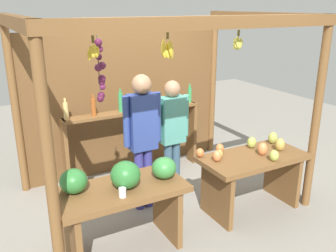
# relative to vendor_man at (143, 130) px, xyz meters

# --- Properties ---
(ground_plane) EXTENTS (12.00, 12.00, 0.00)m
(ground_plane) POSITION_rel_vendor_man_xyz_m (0.30, 0.13, -1.02)
(ground_plane) COLOR gray
(ground_plane) RESTS_ON ground
(market_stall) EXTENTS (3.20, 2.23, 2.34)m
(market_stall) POSITION_rel_vendor_man_xyz_m (0.29, 0.61, 0.35)
(market_stall) COLOR brown
(market_stall) RESTS_ON ground
(fruit_counter_left) EXTENTS (1.30, 0.64, 0.99)m
(fruit_counter_left) POSITION_rel_vendor_man_xyz_m (-0.54, -0.66, -0.38)
(fruit_counter_left) COLOR brown
(fruit_counter_left) RESTS_ON ground
(fruit_counter_right) EXTENTS (1.29, 0.64, 0.88)m
(fruit_counter_right) POSITION_rel_vendor_man_xyz_m (1.15, -0.65, -0.47)
(fruit_counter_right) COLOR brown
(fruit_counter_right) RESTS_ON ground
(bottle_shelf_unit) EXTENTS (2.05, 0.22, 1.36)m
(bottle_shelf_unit) POSITION_rel_vendor_man_xyz_m (0.28, 0.92, -0.23)
(bottle_shelf_unit) COLOR brown
(bottle_shelf_unit) RESTS_ON ground
(vendor_man) EXTENTS (0.48, 0.23, 1.69)m
(vendor_man) POSITION_rel_vendor_man_xyz_m (0.00, 0.00, 0.00)
(vendor_man) COLOR navy
(vendor_man) RESTS_ON ground
(vendor_woman) EXTENTS (0.48, 0.21, 1.53)m
(vendor_woman) POSITION_rel_vendor_man_xyz_m (0.51, 0.19, -0.11)
(vendor_woman) COLOR #37566B
(vendor_woman) RESTS_ON ground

